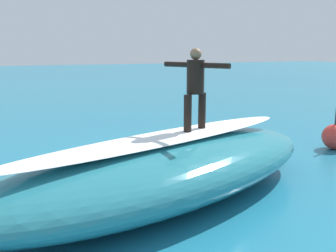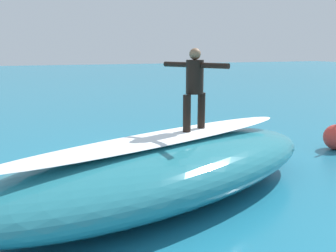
# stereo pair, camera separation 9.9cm
# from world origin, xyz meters

# --- Properties ---
(ground_plane) EXTENTS (120.00, 120.00, 0.00)m
(ground_plane) POSITION_xyz_m (0.00, 0.00, 0.00)
(ground_plane) COLOR teal
(wave_crest) EXTENTS (8.43, 5.37, 1.16)m
(wave_crest) POSITION_xyz_m (0.61, 2.59, 0.58)
(wave_crest) COLOR teal
(wave_crest) RESTS_ON ground_plane
(wave_foam_lip) EXTENTS (6.68, 3.21, 0.08)m
(wave_foam_lip) POSITION_xyz_m (0.61, 2.59, 1.20)
(wave_foam_lip) COLOR white
(wave_foam_lip) RESTS_ON wave_crest
(surfboard_riding) EXTENTS (2.24, 1.48, 0.08)m
(surfboard_riding) POSITION_xyz_m (-0.16, 2.32, 1.20)
(surfboard_riding) COLOR #E0563D
(surfboard_riding) RESTS_ON wave_crest
(surfer_riding) EXTENTS (0.81, 1.39, 1.61)m
(surfer_riding) POSITION_xyz_m (-0.16, 2.32, 2.17)
(surfer_riding) COLOR black
(surfer_riding) RESTS_ON surfboard_riding
(surfboard_paddling) EXTENTS (1.00, 2.12, 0.08)m
(surfboard_paddling) POSITION_xyz_m (-0.18, -0.54, 0.04)
(surfboard_paddling) COLOR yellow
(surfboard_paddling) RESTS_ON ground_plane
(surfer_paddling) EXTENTS (0.64, 1.63, 0.30)m
(surfer_paddling) POSITION_xyz_m (-0.14, -0.67, 0.20)
(surfer_paddling) COLOR black
(surfer_paddling) RESTS_ON surfboard_paddling
(buoy_marker) EXTENTS (0.72, 0.72, 1.23)m
(buoy_marker) POSITION_xyz_m (-5.30, 0.95, 0.37)
(buoy_marker) COLOR red
(buoy_marker) RESTS_ON ground_plane
(foam_patch_near) EXTENTS (0.87, 0.91, 0.12)m
(foam_patch_near) POSITION_xyz_m (-0.65, -1.29, 0.06)
(foam_patch_near) COLOR white
(foam_patch_near) RESTS_ON ground_plane
(foam_patch_mid) EXTENTS (0.75, 0.73, 0.17)m
(foam_patch_mid) POSITION_xyz_m (3.49, 2.46, 0.08)
(foam_patch_mid) COLOR white
(foam_patch_mid) RESTS_ON ground_plane
(foam_patch_far) EXTENTS (0.66, 0.68, 0.16)m
(foam_patch_far) POSITION_xyz_m (0.28, 1.20, 0.08)
(foam_patch_far) COLOR white
(foam_patch_far) RESTS_ON ground_plane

